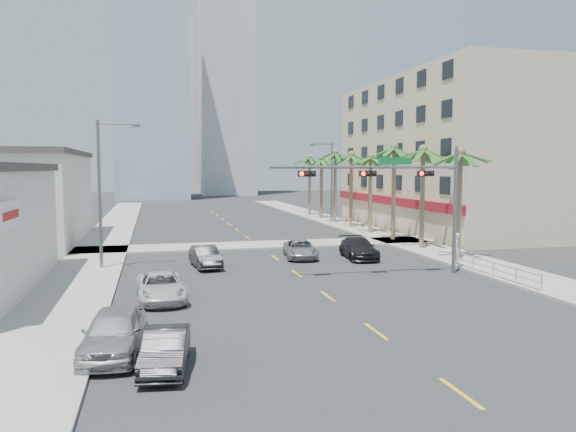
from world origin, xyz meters
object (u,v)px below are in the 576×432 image
object	(u,v)px
pedestrian	(455,248)
car_lane_center	(300,249)
car_lane_right	(359,248)
traffic_signal_mast	(405,187)
car_parked_near	(114,332)
car_parked_far	(161,287)
car_lane_left	(205,257)
car_parked_mid	(165,350)

from	to	relation	value
pedestrian	car_lane_center	bearing A→B (deg)	-65.89
car_lane_right	pedestrian	size ratio (longest dim) A/B	2.45
pedestrian	car_lane_right	bearing A→B (deg)	-76.16
traffic_signal_mast	car_parked_near	bearing A→B (deg)	-145.47
car_parked_far	car_lane_left	world-z (taller)	car_lane_left
car_lane_left	car_lane_center	xyz separation A→B (m)	(6.65, 2.14, -0.04)
car_lane_right	pedestrian	xyz separation A→B (m)	(4.80, -4.33, 0.43)
pedestrian	car_parked_mid	bearing A→B (deg)	4.11
car_parked_far	pedestrian	bearing A→B (deg)	12.75
car_lane_right	pedestrian	bearing A→B (deg)	-36.05
car_lane_center	car_parked_near	bearing A→B (deg)	-113.70
car_parked_mid	car_lane_right	bearing A→B (deg)	61.61
traffic_signal_mast	car_lane_right	bearing A→B (deg)	92.52
car_lane_right	car_parked_mid	bearing A→B (deg)	-119.61
car_parked_near	pedestrian	world-z (taller)	pedestrian
traffic_signal_mast	car_parked_mid	distance (m)	18.75
car_lane_left	car_lane_center	size ratio (longest dim) A/B	0.90
car_lane_left	car_lane_right	distance (m)	10.56
car_lane_left	pedestrian	bearing A→B (deg)	-18.40
car_parked_mid	car_parked_far	world-z (taller)	car_parked_far
car_parked_near	car_lane_left	world-z (taller)	car_parked_near
car_parked_near	car_lane_right	distance (m)	22.54
pedestrian	traffic_signal_mast	bearing A→B (deg)	-8.84
car_parked_far	car_lane_right	xyz separation A→B (m)	(13.30, 9.43, 0.06)
car_parked_mid	pedestrian	bearing A→B (deg)	45.43
car_parked_near	car_lane_center	distance (m)	21.07
car_parked_near	traffic_signal_mast	bearing A→B (deg)	40.70
car_parked_mid	car_lane_left	distance (m)	17.70
car_parked_mid	car_parked_far	xyz separation A→B (m)	(-0.00, 9.16, 0.03)
car_lane_center	pedestrian	xyz separation A→B (m)	(8.65, -5.35, 0.51)
traffic_signal_mast	car_parked_near	xyz separation A→B (m)	(-15.18, -10.45, -4.28)
car_parked_mid	pedestrian	distance (m)	23.05
car_parked_near	car_lane_left	xyz separation A→B (m)	(4.40, 15.79, -0.11)
car_lane_left	car_lane_center	distance (m)	6.99
car_parked_mid	car_lane_center	xyz separation A→B (m)	(9.45, 19.62, 0.01)
pedestrian	car_lane_left	bearing A→B (deg)	-45.97
car_parked_near	car_lane_center	size ratio (longest dim) A/B	1.02
car_parked_far	pedestrian	distance (m)	18.81
traffic_signal_mast	pedestrian	size ratio (longest dim) A/B	5.68
car_parked_mid	car_parked_far	size ratio (longest dim) A/B	0.80
traffic_signal_mast	car_lane_center	xyz separation A→B (m)	(-4.13, 7.49, -4.44)
traffic_signal_mast	pedestrian	world-z (taller)	traffic_signal_mast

